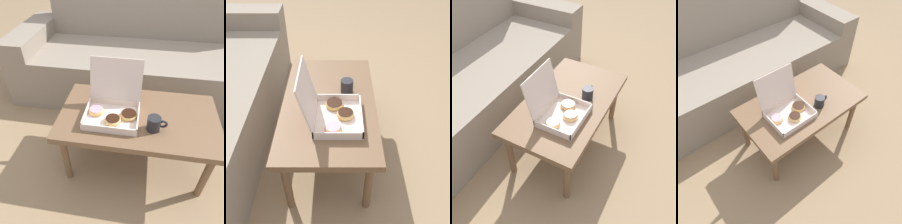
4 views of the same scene
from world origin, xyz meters
The scene contains 5 objects.
ground_plane centered at (0.00, 0.00, 0.00)m, with size 12.00×12.00×0.00m, color #937756.
couch centered at (0.00, 0.85, 0.32)m, with size 2.37×0.89×0.98m.
coffee_table centered at (0.00, -0.09, 0.38)m, with size 0.97×0.55×0.43m.
pastry_box centered at (-0.15, -0.11, 0.49)m, with size 0.32×0.32×0.30m.
coffee_mug centered at (0.09, -0.20, 0.48)m, with size 0.12×0.08×0.09m.
Camera 1 is at (-0.00, -1.11, 1.32)m, focal length 35.00 mm.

